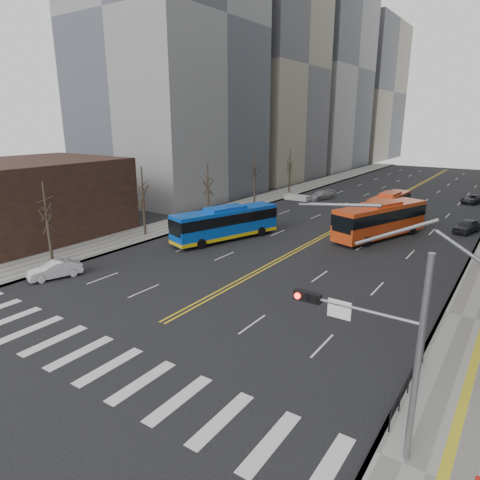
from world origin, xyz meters
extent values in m
plane|color=black|center=(0.00, 0.00, 0.00)|extent=(220.00, 220.00, 0.00)
cube|color=slate|center=(-16.50, 45.00, 0.07)|extent=(5.00, 130.00, 0.15)
cube|color=silver|center=(-8.27, 0.00, 0.01)|extent=(0.70, 4.00, 0.01)
cube|color=silver|center=(-5.91, 0.00, 0.01)|extent=(0.70, 4.00, 0.01)
cube|color=silver|center=(-3.55, 0.00, 0.01)|extent=(0.70, 4.00, 0.01)
cube|color=silver|center=(-1.18, 0.00, 0.01)|extent=(0.70, 4.00, 0.01)
cube|color=silver|center=(1.18, 0.00, 0.01)|extent=(0.70, 4.00, 0.01)
cube|color=silver|center=(3.55, 0.00, 0.01)|extent=(0.70, 4.00, 0.01)
cube|color=silver|center=(5.91, 0.00, 0.01)|extent=(0.70, 4.00, 0.01)
cube|color=silver|center=(8.27, 0.00, 0.01)|extent=(0.70, 4.00, 0.01)
cube|color=silver|center=(10.64, 0.00, 0.01)|extent=(0.70, 4.00, 0.01)
cube|color=silver|center=(13.00, 0.00, 0.01)|extent=(0.70, 4.00, 0.01)
cube|color=gold|center=(-0.20, 55.00, 0.01)|extent=(0.15, 100.00, 0.01)
cube|color=gold|center=(0.20, 55.00, 0.01)|extent=(0.15, 100.00, 0.01)
cube|color=gray|center=(-31.00, 40.00, 26.00)|extent=(22.00, 24.00, 52.00)
cube|color=gray|center=(-31.00, 66.00, 22.00)|extent=(22.00, 22.00, 44.00)
cube|color=gray|center=(-30.00, 93.00, 24.00)|extent=(20.00, 26.00, 48.00)
cube|color=gray|center=(-29.00, 125.00, 20.00)|extent=(18.00, 30.00, 40.00)
cube|color=black|center=(-26.00, 12.00, 4.00)|extent=(14.00, 18.00, 8.00)
cylinder|color=gray|center=(15.20, 2.00, 4.00)|extent=(0.24, 0.24, 8.00)
cylinder|color=gray|center=(12.95, 2.00, 5.50)|extent=(4.50, 0.12, 0.12)
cube|color=black|center=(11.00, 2.00, 5.50)|extent=(1.10, 0.28, 0.38)
cylinder|color=#FF190C|center=(10.65, 1.84, 5.50)|extent=(0.24, 0.08, 0.24)
cylinder|color=black|center=(11.00, 1.84, 5.50)|extent=(0.24, 0.08, 0.24)
cylinder|color=black|center=(11.35, 1.84, 5.50)|extent=(0.24, 0.08, 0.24)
cube|color=white|center=(12.30, 2.00, 5.30)|extent=(0.90, 0.06, 0.70)
cube|color=#999993|center=(10.40, 2.00, 9.30)|extent=(0.90, 0.35, 0.18)
cube|color=black|center=(14.30, 6.00, 1.15)|extent=(0.04, 6.00, 0.04)
cylinder|color=black|center=(14.30, 3.00, 0.65)|extent=(0.06, 0.06, 1.00)
cylinder|color=black|center=(14.30, 4.50, 0.65)|extent=(0.06, 0.06, 1.00)
cylinder|color=black|center=(14.30, 6.00, 0.65)|extent=(0.06, 0.06, 1.00)
cylinder|color=black|center=(14.30, 7.50, 0.65)|extent=(0.06, 0.06, 1.00)
cylinder|color=black|center=(14.30, 9.00, 0.65)|extent=(0.06, 0.06, 1.00)
cylinder|color=#B2140F|center=(17.50, 1.50, 0.88)|extent=(0.17, 0.17, 0.10)
cylinder|color=#2F261D|center=(-16.00, 8.00, 1.88)|extent=(0.28, 0.28, 3.75)
cylinder|color=#2F261D|center=(-16.00, 19.00, 1.95)|extent=(0.28, 0.28, 3.90)
cylinder|color=#2F261D|center=(-16.00, 30.00, 1.80)|extent=(0.28, 0.28, 3.60)
cylinder|color=#2F261D|center=(-16.00, 41.00, 2.00)|extent=(0.28, 0.28, 4.00)
cylinder|color=#2F261D|center=(-16.00, 52.00, 1.90)|extent=(0.28, 0.28, 3.80)
cube|color=blue|center=(-7.90, 22.59, 1.77)|extent=(6.03, 12.12, 2.83)
cube|color=black|center=(-7.90, 22.59, 2.32)|extent=(6.10, 12.16, 1.02)
cube|color=blue|center=(-7.90, 22.59, 3.28)|extent=(3.18, 4.59, 0.40)
cube|color=yellow|center=(-7.90, 22.59, 0.55)|extent=(6.10, 12.16, 0.35)
cylinder|color=black|center=(-10.25, 19.34, 0.50)|extent=(0.59, 1.04, 1.00)
cylinder|color=black|center=(-7.89, 18.57, 0.50)|extent=(0.59, 1.04, 1.00)
cylinder|color=black|center=(-7.91, 26.61, 0.50)|extent=(0.59, 1.04, 1.00)
cylinder|color=black|center=(-5.54, 25.84, 0.50)|extent=(0.59, 1.04, 1.00)
cube|color=#DB4117|center=(5.10, 32.30, 1.94)|extent=(6.68, 12.33, 3.17)
cube|color=black|center=(5.10, 32.30, 2.53)|extent=(6.74, 12.37, 1.13)
cube|color=#DB4117|center=(5.10, 32.30, 3.62)|extent=(3.50, 4.73, 0.40)
cylinder|color=black|center=(2.50, 29.11, 0.50)|extent=(0.62, 1.04, 1.00)
cylinder|color=black|center=(5.09, 28.18, 0.50)|extent=(0.62, 1.04, 1.00)
cylinder|color=black|center=(5.11, 36.41, 0.50)|extent=(0.62, 1.04, 1.00)
cylinder|color=black|center=(7.70, 35.48, 0.50)|extent=(0.62, 1.04, 1.00)
cube|color=#DB4117|center=(3.16, 42.66, 1.63)|extent=(2.73, 10.12, 2.57)
cube|color=black|center=(3.16, 42.66, 2.16)|extent=(2.79, 10.15, 0.93)
cube|color=#DB4117|center=(3.16, 42.66, 3.02)|extent=(1.98, 3.59, 0.40)
cylinder|color=black|center=(1.88, 39.50, 0.50)|extent=(0.34, 1.01, 1.00)
cylinder|color=black|center=(4.16, 39.40, 0.50)|extent=(0.34, 1.01, 1.00)
cylinder|color=black|center=(2.17, 45.92, 0.50)|extent=(0.34, 1.01, 1.00)
cylinder|color=black|center=(4.45, 45.81, 0.50)|extent=(0.34, 1.01, 1.00)
imported|color=silver|center=(-12.50, 6.00, 0.67)|extent=(2.68, 4.30, 1.34)
imported|color=black|center=(12.50, 39.90, 0.73)|extent=(2.80, 4.58, 1.46)
imported|color=#9C9CA1|center=(-9.25, 49.74, 0.68)|extent=(3.42, 5.08, 1.37)
imported|color=black|center=(10.95, 59.39, 0.63)|extent=(3.57, 4.98, 1.26)
camera|label=1|loc=(17.40, -12.08, 12.08)|focal=32.00mm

